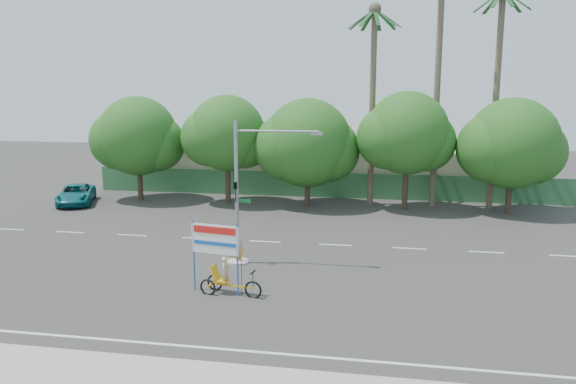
# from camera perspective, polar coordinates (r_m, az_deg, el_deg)

# --- Properties ---
(ground) EXTENTS (120.00, 120.00, 0.00)m
(ground) POSITION_cam_1_polar(r_m,az_deg,el_deg) (23.99, -1.77, -10.36)
(ground) COLOR #33302D
(ground) RESTS_ON ground
(fence) EXTENTS (38.00, 0.08, 2.00)m
(fence) POSITION_cam_1_polar(r_m,az_deg,el_deg) (44.33, 3.89, 0.72)
(fence) COLOR #336B3D
(fence) RESTS_ON ground
(building_left) EXTENTS (12.00, 8.00, 4.00)m
(building_left) POSITION_cam_1_polar(r_m,az_deg,el_deg) (50.54, -6.90, 3.03)
(building_left) COLOR #BDB297
(building_left) RESTS_ON ground
(building_right) EXTENTS (14.00, 8.00, 3.60)m
(building_right) POSITION_cam_1_polar(r_m,az_deg,el_deg) (48.53, 13.92, 2.24)
(building_right) COLOR #BDB297
(building_right) RESTS_ON ground
(tree_far_left) EXTENTS (7.14, 6.00, 7.96)m
(tree_far_left) POSITION_cam_1_polar(r_m,az_deg,el_deg) (44.24, -15.05, 5.28)
(tree_far_left) COLOR #473828
(tree_far_left) RESTS_ON ground
(tree_left) EXTENTS (6.66, 5.60, 8.07)m
(tree_left) POSITION_cam_1_polar(r_m,az_deg,el_deg) (41.75, -6.28, 5.69)
(tree_left) COLOR #473828
(tree_left) RESTS_ON ground
(tree_center) EXTENTS (7.62, 6.40, 7.85)m
(tree_center) POSITION_cam_1_polar(r_m,az_deg,el_deg) (40.54, 1.93, 4.76)
(tree_center) COLOR #473828
(tree_center) RESTS_ON ground
(tree_right) EXTENTS (6.90, 5.80, 8.36)m
(tree_right) POSITION_cam_1_polar(r_m,az_deg,el_deg) (40.09, 11.94, 5.58)
(tree_right) COLOR #473828
(tree_right) RESTS_ON ground
(tree_far_right) EXTENTS (7.38, 6.20, 7.94)m
(tree_far_right) POSITION_cam_1_polar(r_m,az_deg,el_deg) (40.98, 21.76, 4.33)
(tree_far_right) COLOR #473828
(tree_far_right) RESTS_ON ground
(palm_tall) EXTENTS (3.73, 3.79, 17.45)m
(palm_tall) POSITION_cam_1_polar(r_m,az_deg,el_deg) (41.61, 15.05, 12.83)
(palm_tall) COLOR #70604C
(palm_tall) RESTS_ON ground
(palm_mid) EXTENTS (3.73, 3.79, 15.45)m
(palm_mid) POSITION_cam_1_polar(r_m,az_deg,el_deg) (42.09, 20.51, 11.05)
(palm_mid) COLOR #70604C
(palm_mid) RESTS_ON ground
(palm_short) EXTENTS (3.73, 3.79, 14.45)m
(palm_short) POSITION_cam_1_polar(r_m,az_deg,el_deg) (41.45, 8.62, 10.86)
(palm_short) COLOR #70604C
(palm_short) RESTS_ON ground
(traffic_signal) EXTENTS (4.72, 1.10, 7.00)m
(traffic_signal) POSITION_cam_1_polar(r_m,az_deg,el_deg) (27.38, -4.61, -1.37)
(traffic_signal) COLOR gray
(traffic_signal) RESTS_ON ground
(trike_billboard) EXTENTS (3.14, 1.02, 3.12)m
(trike_billboard) POSITION_cam_1_polar(r_m,az_deg,el_deg) (23.83, -6.71, -7.38)
(trike_billboard) COLOR black
(trike_billboard) RESTS_ON ground
(pickup_truck) EXTENTS (4.15, 5.68, 1.43)m
(pickup_truck) POSITION_cam_1_polar(r_m,az_deg,el_deg) (44.76, -20.73, -0.22)
(pickup_truck) COLOR #0F6269
(pickup_truck) RESTS_ON ground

